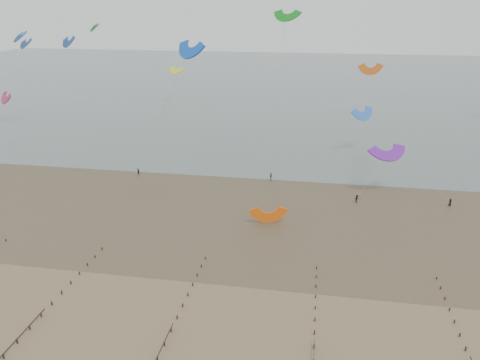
{
  "coord_description": "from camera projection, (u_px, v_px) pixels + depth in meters",
  "views": [
    {
      "loc": [
        20.83,
        -52.97,
        39.27
      ],
      "look_at": [
        7.03,
        28.0,
        8.0
      ],
      "focal_mm": 35.0,
      "sensor_mm": 36.0,
      "label": 1
    }
  ],
  "objects": [
    {
      "name": "grounded_kite",
      "position": [
        268.0,
        222.0,
        89.14
      ],
      "size": [
        7.2,
        6.19,
        3.42
      ],
      "primitive_type": null,
      "rotation": [
        1.54,
        0.0,
        0.24
      ],
      "color": "#FF6410",
      "rests_on": "ground"
    },
    {
      "name": "ground",
      "position": [
        158.0,
        299.0,
        66.04
      ],
      "size": [
        500.0,
        500.0,
        0.0
      ],
      "primitive_type": "plane",
      "color": "brown",
      "rests_on": "ground"
    },
    {
      "name": "sea_and_shore",
      "position": [
        193.0,
        202.0,
        98.37
      ],
      "size": [
        500.0,
        665.0,
        0.03
      ],
      "color": "#475654",
      "rests_on": "ground"
    },
    {
      "name": "kitesurfers",
      "position": [
        411.0,
        187.0,
        103.95
      ],
      "size": [
        163.48,
        20.29,
        1.81
      ],
      "color": "black",
      "rests_on": "ground"
    },
    {
      "name": "kitesurfer_lead",
      "position": [
        138.0,
        171.0,
        113.5
      ],
      "size": [
        0.65,
        0.47,
        1.65
      ],
      "primitive_type": "imported",
      "rotation": [
        0.0,
        0.0,
        3.01
      ],
      "color": "black",
      "rests_on": "ground"
    },
    {
      "name": "kites_airborne",
      "position": [
        178.0,
        63.0,
        144.63
      ],
      "size": [
        249.91,
        124.88,
        43.44
      ],
      "color": "#0D8618",
      "rests_on": "ground"
    }
  ]
}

